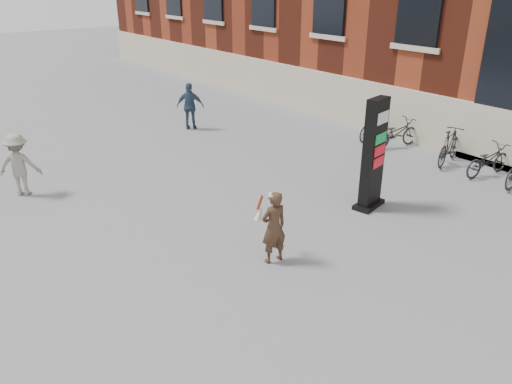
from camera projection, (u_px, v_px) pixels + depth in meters
ground at (265, 285)px, 9.41m from camera, size 100.00×100.00×0.00m
info_pylon at (373, 155)px, 12.03m from camera, size 0.96×0.61×2.77m
woman at (273, 226)px, 9.89m from camera, size 0.62×0.58×1.54m
pedestrian_b at (19, 165)px, 12.96m from camera, size 1.24×1.12×1.67m
pedestrian_c at (190, 106)px, 18.53m from camera, size 1.06×0.97×1.74m
bike_4 at (488, 160)px, 14.37m from camera, size 1.82×0.85×0.92m
bike_5 at (449, 146)px, 15.25m from camera, size 1.91×0.99×1.11m
bike_6 at (396, 133)px, 16.72m from camera, size 1.93×0.96×0.97m
bike_7 at (374, 127)px, 17.40m from camera, size 1.70×0.62×1.00m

